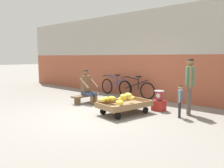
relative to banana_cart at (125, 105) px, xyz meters
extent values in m
plane|color=gray|center=(-0.57, -0.69, -0.24)|extent=(80.00, 80.00, 0.00)
cube|color=#A35138|center=(-0.57, 2.56, 0.59)|extent=(16.00, 0.30, 1.65)
cube|color=#A8A399|center=(-0.57, 2.56, 2.24)|extent=(16.00, 0.30, 1.65)
cube|color=#8E6B47|center=(0.00, 0.00, -0.01)|extent=(1.09, 1.57, 0.05)
cube|color=#8E6B47|center=(-0.39, 0.07, 0.07)|extent=(0.30, 1.42, 0.10)
cube|color=#8E6B47|center=(0.39, -0.07, 0.07)|extent=(0.30, 1.42, 0.10)
cube|color=#8E6B47|center=(0.13, 0.69, 0.07)|extent=(0.83, 0.19, 0.10)
cube|color=#8E6B47|center=(-0.13, -0.69, 0.07)|extent=(0.83, 0.19, 0.10)
cylinder|color=black|center=(-0.22, 0.55, -0.15)|extent=(0.08, 0.19, 0.18)
cylinder|color=black|center=(0.40, 0.44, -0.15)|extent=(0.08, 0.19, 0.18)
cylinder|color=black|center=(-0.40, -0.44, -0.15)|extent=(0.08, 0.19, 0.18)
cylinder|color=black|center=(0.22, -0.55, -0.15)|extent=(0.08, 0.19, 0.18)
ellipsoid|color=gold|center=(-0.36, -0.34, 0.18)|extent=(0.30, 0.29, 0.13)
ellipsoid|color=yellow|center=(-0.31, -0.18, 0.18)|extent=(0.26, 0.21, 0.13)
ellipsoid|color=gold|center=(-0.03, -0.07, 0.18)|extent=(0.29, 0.26, 0.13)
ellipsoid|color=yellow|center=(0.21, -0.48, 0.18)|extent=(0.28, 0.24, 0.13)
ellipsoid|color=yellow|center=(-0.38, -0.51, 0.18)|extent=(0.30, 0.28, 0.13)
ellipsoid|color=yellow|center=(0.04, 0.26, 0.18)|extent=(0.29, 0.25, 0.13)
ellipsoid|color=yellow|center=(0.18, -0.07, 0.32)|extent=(0.29, 0.25, 0.13)
ellipsoid|color=gold|center=(0.16, -0.25, 0.31)|extent=(0.30, 0.28, 0.13)
cube|color=brown|center=(-1.97, 0.34, 0.00)|extent=(0.32, 1.10, 0.05)
cube|color=brown|center=(-1.96, 0.73, -0.13)|extent=(0.24, 0.08, 0.22)
cube|color=brown|center=(-1.98, -0.04, -0.13)|extent=(0.24, 0.08, 0.22)
cylinder|color=brown|center=(-1.57, 0.41, -0.11)|extent=(0.10, 0.10, 0.27)
cube|color=#4C3D2D|center=(-1.51, 0.41, -0.22)|extent=(0.22, 0.10, 0.04)
cylinder|color=#38425B|center=(-1.77, 0.42, 0.08)|extent=(0.41, 0.15, 0.13)
cylinder|color=brown|center=(-1.57, 0.23, -0.11)|extent=(0.10, 0.10, 0.27)
cube|color=#4C3D2D|center=(-1.51, 0.23, -0.22)|extent=(0.22, 0.10, 0.04)
cylinder|color=#38425B|center=(-1.77, 0.24, 0.08)|extent=(0.41, 0.15, 0.13)
cube|color=#38425B|center=(-1.97, 0.34, 0.10)|extent=(0.23, 0.29, 0.14)
cube|color=brown|center=(-1.97, 0.34, 0.43)|extent=(0.19, 0.33, 0.52)
cylinder|color=brown|center=(-1.80, 0.54, 0.46)|extent=(0.47, 0.10, 0.36)
cylinder|color=brown|center=(-1.82, 0.14, 0.46)|extent=(0.47, 0.10, 0.36)
sphere|color=brown|center=(-1.97, 0.34, 0.80)|extent=(0.19, 0.19, 0.19)
ellipsoid|color=black|center=(-1.97, 0.34, 0.86)|extent=(0.17, 0.17, 0.09)
cube|color=red|center=(0.51, 0.98, -0.09)|extent=(0.36, 0.28, 0.30)
cylinder|color=#28282D|center=(0.51, 0.98, 0.07)|extent=(0.20, 0.20, 0.03)
cube|color=#C6384C|center=(0.51, 0.98, 0.21)|extent=(0.16, 0.10, 0.24)
cylinder|color=white|center=(0.51, 0.93, 0.21)|extent=(0.13, 0.01, 0.13)
cylinder|color=#B2B5BA|center=(0.51, 0.98, 0.34)|extent=(0.30, 0.30, 0.01)
torus|color=black|center=(-2.70, 2.20, 0.08)|extent=(0.64, 0.09, 0.64)
torus|color=black|center=(-1.68, 2.13, 0.08)|extent=(0.64, 0.09, 0.64)
cylinder|color=#234299|center=(-2.19, 2.16, 0.28)|extent=(1.03, 0.10, 0.43)
cylinder|color=#234299|center=(-2.09, 2.16, 0.32)|extent=(0.04, 0.04, 0.48)
cylinder|color=#234299|center=(-2.39, 2.18, 0.52)|extent=(0.62, 0.08, 0.12)
cube|color=black|center=(-2.09, 2.16, 0.59)|extent=(0.21, 0.11, 0.05)
cylinder|color=black|center=(-2.70, 2.20, 0.54)|extent=(0.06, 0.48, 0.03)
torus|color=black|center=(-1.70, 2.19, 0.08)|extent=(0.64, 0.07, 0.64)
torus|color=black|center=(-0.68, 2.22, 0.08)|extent=(0.64, 0.07, 0.64)
cylinder|color=black|center=(-1.19, 2.20, 0.28)|extent=(1.03, 0.06, 0.43)
cylinder|color=black|center=(-1.09, 2.21, 0.32)|extent=(0.04, 0.04, 0.48)
cylinder|color=black|center=(-1.39, 2.20, 0.52)|extent=(0.62, 0.05, 0.12)
cube|color=black|center=(-1.09, 2.21, 0.59)|extent=(0.20, 0.10, 0.05)
cylinder|color=black|center=(-1.70, 2.19, 0.54)|extent=(0.04, 0.48, 0.03)
cylinder|color=brown|center=(1.40, 1.01, 0.16)|extent=(0.10, 0.10, 0.80)
cylinder|color=brown|center=(1.33, 1.16, 0.16)|extent=(0.10, 0.10, 0.80)
cube|color=#427A56|center=(1.37, 1.08, 0.82)|extent=(0.32, 0.38, 0.52)
cylinder|color=brown|center=(1.46, 0.90, 0.80)|extent=(0.07, 0.07, 0.56)
cylinder|color=brown|center=(1.27, 1.27, 0.80)|extent=(0.07, 0.07, 0.56)
sphere|color=brown|center=(1.37, 1.08, 1.19)|extent=(0.19, 0.19, 0.19)
ellipsoid|color=black|center=(1.37, 1.08, 1.25)|extent=(0.17, 0.17, 0.09)
cylinder|color=#232328|center=(1.32, 0.61, -0.02)|extent=(0.06, 0.06, 0.44)
cylinder|color=#232328|center=(1.30, 0.69, -0.02)|extent=(0.06, 0.06, 0.44)
cube|color=#386693|center=(1.31, 0.65, 0.34)|extent=(0.16, 0.20, 0.29)
cylinder|color=tan|center=(1.34, 0.54, 0.33)|extent=(0.04, 0.04, 0.31)
cylinder|color=tan|center=(1.27, 0.76, 0.33)|extent=(0.04, 0.04, 0.31)
sphere|color=tan|center=(1.31, 0.65, 0.56)|extent=(0.10, 0.10, 0.10)
ellipsoid|color=black|center=(1.31, 0.65, 0.59)|extent=(0.10, 0.10, 0.05)
camera|label=1|loc=(3.77, -4.77, 1.34)|focal=35.91mm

